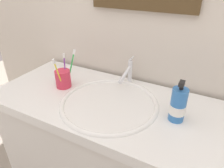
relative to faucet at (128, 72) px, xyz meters
The scene contains 9 objects.
tiled_wall_back 0.27m from the faucet, 76.52° to the left, with size 2.46×0.04×2.40m, color beige.
vanity_counter 0.55m from the faucet, 83.22° to the right, with size 1.26×0.53×0.88m.
sink_basin 0.24m from the faucet, 90.00° to the right, with size 0.47×0.47×0.11m.
faucet is the anchor object (origin of this frame).
toothbrush_cup 0.35m from the faucet, 146.90° to the right, with size 0.08×0.08×0.09m, color #D8334C.
toothbrush_green 0.31m from the faucet, 148.09° to the right, with size 0.06×0.04×0.20m.
toothbrush_yellow 0.37m from the faucet, 138.92° to the right, with size 0.02×0.06×0.18m.
toothbrush_purple 0.34m from the faucet, 150.84° to the right, with size 0.02×0.03×0.17m.
soap_dispenser 0.36m from the faucet, 32.30° to the right, with size 0.07×0.07×0.19m.
Camera 1 is at (0.36, -0.72, 1.43)m, focal length 32.79 mm.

